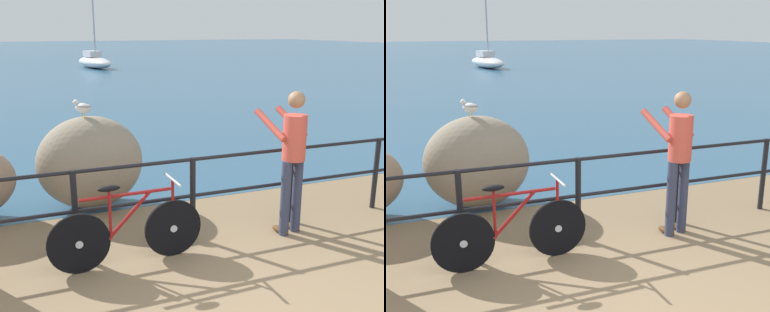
% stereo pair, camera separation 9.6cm
% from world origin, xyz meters
% --- Properties ---
extents(ground_plane, '(120.00, 120.00, 0.10)m').
position_xyz_m(ground_plane, '(0.00, 20.00, -0.05)').
color(ground_plane, '#846B4C').
extents(sea_surface, '(120.00, 90.00, 0.01)m').
position_xyz_m(sea_surface, '(0.00, 48.17, 0.00)').
color(sea_surface, '#2D5675').
rests_on(sea_surface, ground_plane).
extents(promenade_railing, '(8.37, 0.07, 1.02)m').
position_xyz_m(promenade_railing, '(-0.00, 1.94, 0.64)').
color(promenade_railing, black).
rests_on(promenade_railing, ground_plane).
extents(bicycle, '(1.70, 0.48, 0.92)m').
position_xyz_m(bicycle, '(-0.89, 1.59, 0.39)').
color(bicycle, black).
rests_on(bicycle, ground_plane).
extents(person_at_railing, '(0.54, 0.67, 1.78)m').
position_xyz_m(person_at_railing, '(1.18, 1.66, 0.99)').
color(person_at_railing, '#333851').
rests_on(person_at_railing, ground_plane).
extents(breakwater_boulder_main, '(1.49, 1.18, 1.31)m').
position_xyz_m(breakwater_boulder_main, '(-0.95, 3.49, 0.66)').
color(breakwater_boulder_main, gray).
rests_on(breakwater_boulder_main, ground).
extents(seagull, '(0.27, 0.30, 0.23)m').
position_xyz_m(seagull, '(-1.01, 3.48, 1.45)').
color(seagull, gold).
rests_on(seagull, breakwater_boulder_main).
extents(sailboat, '(2.16, 4.57, 4.90)m').
position_xyz_m(sailboat, '(3.49, 27.82, 0.42)').
color(sailboat, white).
rests_on(sailboat, sea_surface).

